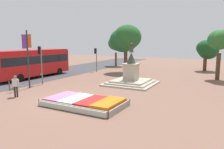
# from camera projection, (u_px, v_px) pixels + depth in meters

# --- Properties ---
(ground_plane) EXTENTS (89.63, 89.63, 0.00)m
(ground_plane) POSITION_uv_depth(u_px,v_px,m) (67.00, 100.00, 16.89)
(ground_plane) COLOR brown
(flower_planter) EXTENTS (5.74, 3.27, 0.57)m
(flower_planter) POSITION_uv_depth(u_px,v_px,m) (85.00, 102.00, 15.30)
(flower_planter) COLOR #38281C
(flower_planter) RESTS_ON ground_plane
(statue_monument) EXTENTS (4.90, 4.90, 4.30)m
(statue_monument) POSITION_uv_depth(u_px,v_px,m) (131.00, 77.00, 22.85)
(statue_monument) COLOR #B2A894
(statue_monument) RESTS_ON ground_plane
(traffic_light_mid_block) EXTENTS (0.41, 0.29, 3.96)m
(traffic_light_mid_block) POSITION_uv_depth(u_px,v_px,m) (41.00, 58.00, 22.60)
(traffic_light_mid_block) COLOR slate
(traffic_light_mid_block) RESTS_ON ground_plane
(traffic_light_far_corner) EXTENTS (0.41, 0.28, 3.44)m
(traffic_light_far_corner) POSITION_uv_depth(u_px,v_px,m) (96.00, 56.00, 32.15)
(traffic_light_far_corner) COLOR slate
(traffic_light_far_corner) RESTS_ON ground_plane
(banner_pole) EXTENTS (0.22, 1.08, 5.51)m
(banner_pole) POSITION_uv_depth(u_px,v_px,m) (28.00, 57.00, 20.65)
(banner_pole) COLOR #2D2D33
(banner_pole) RESTS_ON ground_plane
(city_bus) EXTENTS (2.87, 10.38, 3.40)m
(city_bus) POSITION_uv_depth(u_px,v_px,m) (33.00, 62.00, 26.95)
(city_bus) COLOR red
(city_bus) RESTS_ON ground_plane
(pedestrian_with_handbag) EXTENTS (0.66, 0.47, 1.75)m
(pedestrian_with_handbag) POSITION_uv_depth(u_px,v_px,m) (15.00, 85.00, 17.61)
(pedestrian_with_handbag) COLOR black
(pedestrian_with_handbag) RESTS_ON ground_plane
(kerb_bollard_mid_b) EXTENTS (0.12, 0.12, 0.88)m
(kerb_bollard_mid_b) POSITION_uv_depth(u_px,v_px,m) (9.00, 86.00, 19.84)
(kerb_bollard_mid_b) COLOR #4C5156
(kerb_bollard_mid_b) RESTS_ON ground_plane
(park_tree_far_right) EXTENTS (3.47, 3.09, 5.58)m
(park_tree_far_right) POSITION_uv_depth(u_px,v_px,m) (117.00, 43.00, 39.07)
(park_tree_far_right) COLOR brown
(park_tree_far_right) RESTS_ON ground_plane
(park_tree_street_side) EXTENTS (4.60, 4.09, 6.76)m
(park_tree_street_side) POSITION_uv_depth(u_px,v_px,m) (125.00, 39.00, 30.91)
(park_tree_street_side) COLOR #4C3823
(park_tree_street_side) RESTS_ON ground_plane
(park_tree_mid_canopy) EXTENTS (3.35, 3.27, 5.82)m
(park_tree_mid_canopy) POSITION_uv_depth(u_px,v_px,m) (222.00, 40.00, 24.94)
(park_tree_mid_canopy) COLOR #4C3823
(park_tree_mid_canopy) RESTS_ON ground_plane
(park_tree_distant) EXTENTS (3.21, 3.19, 4.64)m
(park_tree_distant) POSITION_uv_depth(u_px,v_px,m) (207.00, 49.00, 32.63)
(park_tree_distant) COLOR #4C3823
(park_tree_distant) RESTS_ON ground_plane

